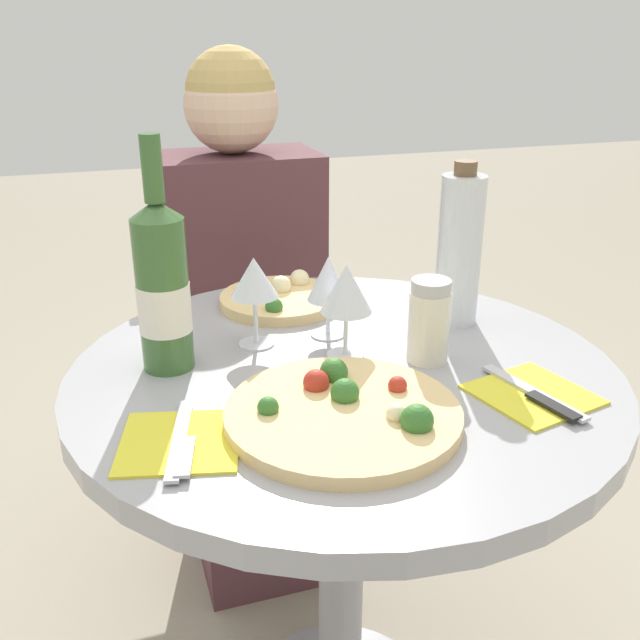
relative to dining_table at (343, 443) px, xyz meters
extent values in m
cylinder|color=gray|center=(0.00, 0.00, -0.24)|extent=(0.08, 0.08, 0.69)
cylinder|color=#9E9EA3|center=(0.00, 0.00, 0.12)|extent=(0.86, 0.86, 0.04)
cylinder|color=#ADADB2|center=(-0.03, 0.68, -0.61)|extent=(0.33, 0.33, 0.01)
cylinder|color=#ADADB2|center=(-0.03, 0.68, -0.40)|extent=(0.06, 0.06, 0.43)
cube|color=#ADADB2|center=(-0.03, 0.68, -0.17)|extent=(0.36, 0.36, 0.03)
cube|color=#ADADB2|center=(-0.03, 0.85, 0.05)|extent=(0.36, 0.02, 0.41)
cube|color=#512D33|center=(-0.03, 0.50, -0.38)|extent=(0.32, 0.35, 0.46)
cube|color=#512D33|center=(-0.03, 0.68, 0.10)|extent=(0.38, 0.23, 0.52)
sphere|color=#DBB293|center=(-0.03, 0.68, 0.47)|extent=(0.21, 0.21, 0.21)
sphere|color=tan|center=(-0.03, 0.68, 0.50)|extent=(0.20, 0.20, 0.20)
cylinder|color=#E5C17F|center=(-0.06, -0.16, 0.15)|extent=(0.32, 0.32, 0.02)
sphere|color=#336B28|center=(-0.15, -0.13, 0.17)|extent=(0.03, 0.03, 0.03)
sphere|color=#336B28|center=(-0.05, -0.13, 0.17)|extent=(0.04, 0.04, 0.04)
sphere|color=beige|center=(0.00, -0.20, 0.17)|extent=(0.03, 0.03, 0.03)
sphere|color=#B22D1E|center=(-0.07, -0.09, 0.17)|extent=(0.04, 0.04, 0.04)
sphere|color=#336B28|center=(0.02, -0.23, 0.17)|extent=(0.04, 0.04, 0.04)
sphere|color=#B22D1E|center=(0.03, -0.13, 0.16)|extent=(0.03, 0.03, 0.03)
sphere|color=#336B28|center=(-0.04, -0.07, 0.17)|extent=(0.04, 0.04, 0.04)
cylinder|color=#E5C17F|center=(-0.03, 0.29, 0.15)|extent=(0.23, 0.23, 0.02)
sphere|color=beige|center=(-0.02, 0.31, 0.17)|extent=(0.04, 0.04, 0.04)
sphere|color=#336B28|center=(-0.06, 0.22, 0.17)|extent=(0.03, 0.03, 0.03)
sphere|color=#B22D1E|center=(-0.07, 0.34, 0.17)|extent=(0.04, 0.04, 0.04)
sphere|color=beige|center=(0.03, 0.34, 0.17)|extent=(0.04, 0.04, 0.04)
sphere|color=beige|center=(-0.03, 0.32, 0.16)|extent=(0.03, 0.03, 0.03)
cylinder|color=#38602D|center=(-0.26, 0.09, 0.26)|extent=(0.08, 0.08, 0.24)
cone|color=#38602D|center=(-0.26, 0.09, 0.39)|extent=(0.08, 0.08, 0.03)
cylinder|color=#38602D|center=(-0.26, 0.09, 0.45)|extent=(0.03, 0.03, 0.10)
cylinder|color=silver|center=(-0.26, 0.09, 0.24)|extent=(0.08, 0.08, 0.08)
cylinder|color=silver|center=(0.25, 0.11, 0.27)|extent=(0.08, 0.08, 0.26)
cylinder|color=brown|center=(0.25, 0.11, 0.41)|extent=(0.04, 0.04, 0.02)
cylinder|color=silver|center=(0.13, -0.02, 0.20)|extent=(0.06, 0.06, 0.11)
cylinder|color=#B2B2B7|center=(0.13, -0.02, 0.26)|extent=(0.06, 0.06, 0.02)
cylinder|color=silver|center=(0.02, 0.12, 0.14)|extent=(0.06, 0.06, 0.00)
cylinder|color=silver|center=(0.02, 0.12, 0.17)|extent=(0.01, 0.01, 0.06)
cone|color=silver|center=(0.02, 0.12, 0.24)|extent=(0.07, 0.07, 0.08)
cylinder|color=silver|center=(0.02, 0.04, 0.14)|extent=(0.06, 0.06, 0.00)
cylinder|color=silver|center=(0.02, 0.04, 0.18)|extent=(0.01, 0.01, 0.07)
cone|color=silver|center=(0.02, 0.04, 0.26)|extent=(0.08, 0.08, 0.08)
cylinder|color=silver|center=(-0.11, 0.12, 0.14)|extent=(0.06, 0.06, 0.00)
cylinder|color=silver|center=(-0.11, 0.12, 0.18)|extent=(0.01, 0.01, 0.08)
cone|color=silver|center=(-0.11, 0.12, 0.26)|extent=(0.08, 0.08, 0.07)
cube|color=yellow|center=(-0.27, -0.14, 0.14)|extent=(0.18, 0.18, 0.00)
cube|color=silver|center=(-0.27, -0.14, 0.15)|extent=(0.06, 0.19, 0.00)
cube|color=silver|center=(-0.27, -0.19, 0.15)|extent=(0.04, 0.09, 0.00)
cube|color=yellow|center=(0.23, -0.17, 0.14)|extent=(0.18, 0.18, 0.00)
cube|color=silver|center=(0.23, -0.17, 0.15)|extent=(0.06, 0.19, 0.00)
cube|color=black|center=(0.23, -0.22, 0.15)|extent=(0.04, 0.09, 0.00)
camera|label=1|loc=(-0.34, -0.94, 0.63)|focal=40.00mm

